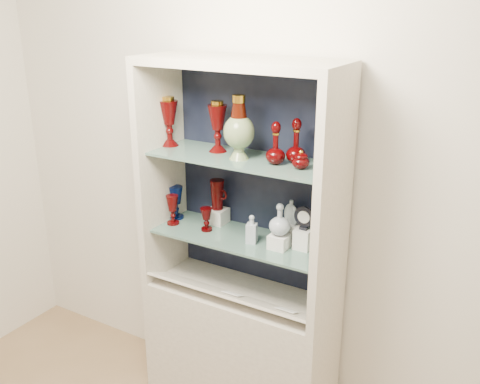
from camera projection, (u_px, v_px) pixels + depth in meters
The scene contains 29 objects.
wall_back at pixel (262, 161), 2.76m from camera, with size 3.50×0.02×2.80m, color white.
cabinet_base at pixel (240, 351), 2.92m from camera, with size 1.00×0.40×0.75m, color beige.
cabinet_back_panel at pixel (259, 177), 2.76m from camera, with size 0.98×0.02×1.15m, color black.
cabinet_side_left at pixel (162, 172), 2.83m from camera, with size 0.04×0.40×1.15m, color beige.
cabinet_side_right at pixel (333, 205), 2.38m from camera, with size 0.04×0.40×1.15m, color beige.
cabinet_top_cap at pixel (240, 63), 2.40m from camera, with size 1.00×0.40×0.04m, color beige.
shelf_lower at pixel (242, 238), 2.72m from camera, with size 0.92×0.34×0.01m, color slate.
shelf_upper at pixel (242, 159), 2.57m from camera, with size 0.92×0.34×0.01m, color slate.
label_ledge at pixel (229, 295), 2.70m from camera, with size 0.92×0.18×0.01m, color beige.
label_card_0 at pixel (233, 294), 2.68m from camera, with size 0.10×0.07×0.00m, color white.
label_card_1 at pixel (287, 310), 2.54m from camera, with size 0.10×0.07×0.00m, color white.
pedestal_lamp_left at pixel (169, 121), 2.75m from camera, with size 0.10×0.10×0.26m, color #470605, non-canonical shape.
pedestal_lamp_right at pixel (218, 126), 2.64m from camera, with size 0.10×0.10×0.25m, color #470605, non-canonical shape.
enamel_urn at pixel (239, 127), 2.50m from camera, with size 0.15×0.15×0.30m, color #0C441A, non-canonical shape.
ruby_decanter_a at pixel (296, 138), 2.45m from camera, with size 0.09×0.09×0.24m, color #3A0000, non-canonical shape.
ruby_decanter_b at pixel (276, 142), 2.43m from camera, with size 0.09×0.09×0.21m, color #3A0000, non-canonical shape.
lidded_bowl at pixel (301, 159), 2.39m from camera, with size 0.08×0.08×0.09m, color #3A0000, non-canonical shape.
cobalt_goblet at pixel (176, 202), 2.92m from camera, with size 0.08×0.08×0.18m, color #081443, non-canonical shape.
ruby_goblet_tall at pixel (173, 210), 2.85m from camera, with size 0.07×0.07×0.16m, color #470605, non-canonical shape.
ruby_goblet_small at pixel (206, 219), 2.77m from camera, with size 0.06×0.06×0.12m, color #3A0000, non-canonical shape.
riser_ruby_pitcher at pixel (218, 216), 2.88m from camera, with size 0.10×0.10×0.08m, color silver.
ruby_pitcher at pixel (217, 195), 2.84m from camera, with size 0.12×0.08×0.16m, color #470605, non-canonical shape.
clear_square_bottle at pixel (252, 229), 2.63m from camera, with size 0.05×0.05×0.15m, color #A0ABBA, non-canonical shape.
riser_flat_flask at pixel (290, 232), 2.67m from camera, with size 0.09×0.09×0.09m, color silver.
flat_flask at pixel (291, 212), 2.63m from camera, with size 0.09×0.04×0.13m, color silver, non-canonical shape.
riser_clear_round_decanter at pixel (279, 241), 2.58m from camera, with size 0.09×0.09×0.07m, color silver.
clear_round_decanter at pixel (280, 220), 2.55m from camera, with size 0.10×0.10×0.15m, color #A0ABBA, non-canonical shape.
riser_cameo_medallion at pixel (303, 239), 2.57m from camera, with size 0.08×0.08×0.10m, color silver.
cameo_medallion at pixel (304, 218), 2.54m from camera, with size 0.10×0.04×0.12m, color black, non-canonical shape.
Camera 1 is at (1.24, -0.59, 2.18)m, focal length 40.00 mm.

